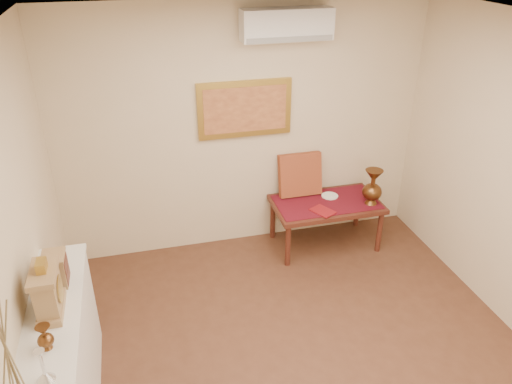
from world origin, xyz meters
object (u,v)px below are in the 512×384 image
object	(u,v)px
low_table	(326,207)
white_vase	(12,369)
brass_urn_tall	(373,183)
mantel_clock	(48,290)
wooden_chest	(56,269)

from	to	relation	value
low_table	white_vase	bearing A→B (deg)	-134.35
white_vase	brass_urn_tall	world-z (taller)	white_vase
white_vase	mantel_clock	bearing A→B (deg)	91.10
wooden_chest	low_table	world-z (taller)	wooden_chest
wooden_chest	low_table	distance (m)	3.05
white_vase	brass_urn_tall	distance (m)	4.10
brass_urn_tall	mantel_clock	xyz separation A→B (m)	(-3.14, -1.52, 0.35)
wooden_chest	mantel_clock	bearing A→B (deg)	-92.50
mantel_clock	wooden_chest	xyz separation A→B (m)	(0.01, 0.31, -0.05)
mantel_clock	white_vase	bearing A→B (deg)	-88.90
low_table	wooden_chest	bearing A→B (deg)	-152.85
mantel_clock	low_table	distance (m)	3.22
brass_urn_tall	low_table	bearing A→B (deg)	161.68
wooden_chest	white_vase	bearing A→B (deg)	-89.73
brass_urn_tall	low_table	world-z (taller)	brass_urn_tall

